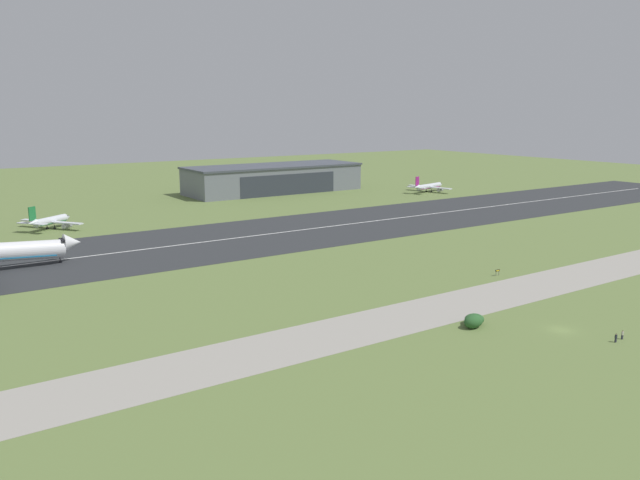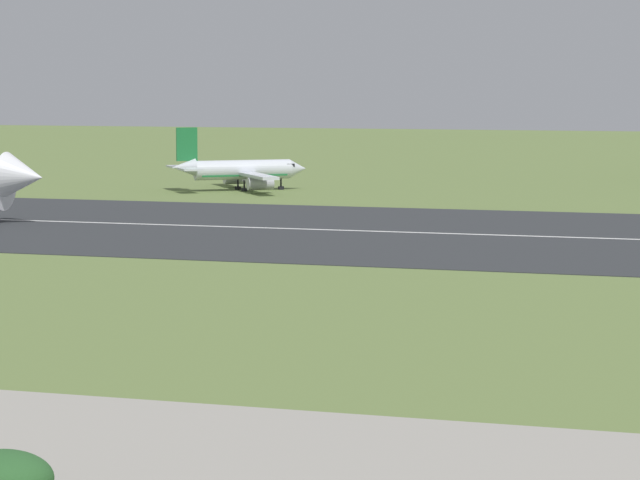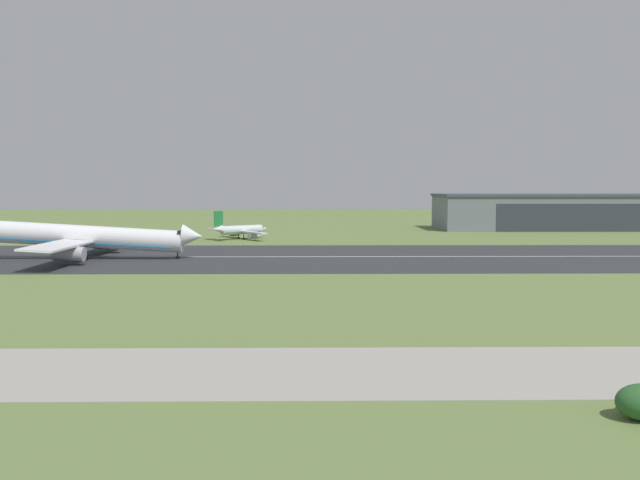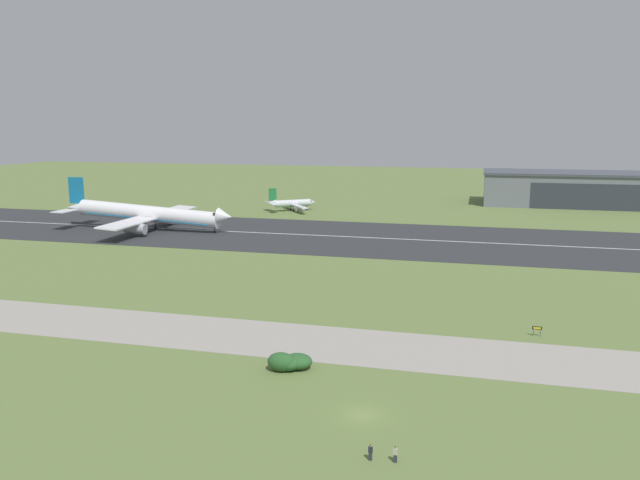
% 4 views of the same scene
% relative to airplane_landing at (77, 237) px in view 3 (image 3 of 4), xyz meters
% --- Properties ---
extents(ground_plane, '(720.44, 720.44, 0.00)m').
position_rel_airplane_landing_xyz_m(ground_plane, '(85.23, -50.43, -4.84)').
color(ground_plane, olive).
extents(runway_strip, '(480.44, 54.91, 0.06)m').
position_rel_airplane_landing_xyz_m(runway_strip, '(85.23, 3.44, -4.81)').
color(runway_strip, '#2B2D30').
rests_on(runway_strip, ground_plane).
extents(runway_centreline, '(432.40, 0.70, 0.01)m').
position_rel_airplane_landing_xyz_m(runway_centreline, '(85.23, 3.44, -4.77)').
color(runway_centreline, silver).
rests_on(runway_centreline, runway_strip).
extents(hangar_building, '(86.00, 29.80, 13.16)m').
position_rel_airplane_landing_xyz_m(hangar_building, '(140.49, 95.93, 1.76)').
color(hangar_building, slate).
rests_on(hangar_building, ground_plane).
extents(airplane_landing, '(55.10, 48.83, 15.45)m').
position_rel_airplane_landing_xyz_m(airplane_landing, '(0.00, 0.00, 0.00)').
color(airplane_landing, white).
rests_on(airplane_landing, ground_plane).
extents(airplane_parked_centre, '(19.12, 21.18, 8.60)m').
position_rel_airplane_landing_xyz_m(airplane_parked_centre, '(29.36, 52.05, -2.14)').
color(airplane_parked_centre, silver).
rests_on(airplane_parked_centre, ground_plane).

